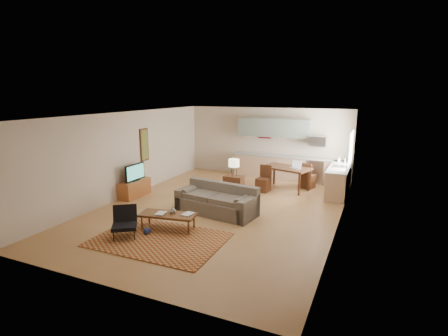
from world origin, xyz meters
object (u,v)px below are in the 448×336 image
at_px(armchair, 124,223).
at_px(console_table, 234,186).
at_px(sofa, 216,199).
at_px(coffee_table, 168,222).
at_px(tv_credenza, 135,188).
at_px(dining_table, 286,178).

height_order(armchair, console_table, armchair).
bearing_deg(armchair, sofa, 28.14).
height_order(coffee_table, tv_credenza, tv_credenza).
bearing_deg(tv_credenza, sofa, -7.17).
height_order(armchair, tv_credenza, armchair).
bearing_deg(dining_table, coffee_table, -94.16).
bearing_deg(dining_table, console_table, -114.20).
bearing_deg(armchair, dining_table, 32.49).
distance_m(sofa, console_table, 1.64).
bearing_deg(armchair, console_table, 40.68).
relative_size(sofa, console_table, 3.35).
xyz_separation_m(coffee_table, console_table, (0.44, 3.16, 0.14)).
relative_size(armchair, tv_credenza, 0.62).
xyz_separation_m(sofa, tv_credenza, (-3.08, 0.39, -0.14)).
bearing_deg(console_table, tv_credenza, -155.60).
bearing_deg(armchair, coffee_table, 17.20).
distance_m(coffee_table, dining_table, 5.01).
height_order(sofa, dining_table, sofa).
xyz_separation_m(armchair, tv_credenza, (-1.84, 2.72, -0.09)).
height_order(console_table, dining_table, dining_table).
distance_m(tv_credenza, console_table, 3.18).
height_order(sofa, armchair, sofa).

